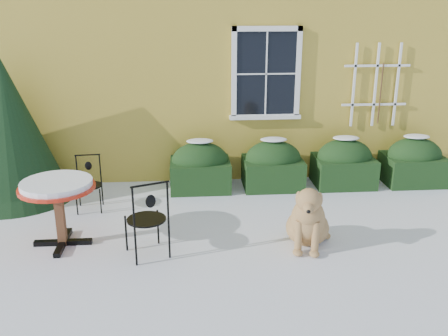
{
  "coord_description": "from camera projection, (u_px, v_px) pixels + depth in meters",
  "views": [
    {
      "loc": [
        -0.54,
        -5.82,
        3.2
      ],
      "look_at": [
        0.0,
        1.0,
        0.9
      ],
      "focal_mm": 40.0,
      "sensor_mm": 36.0,
      "label": 1
    }
  ],
  "objects": [
    {
      "name": "ground",
      "position": [
        230.0,
        257.0,
        6.56
      ],
      "size": [
        80.0,
        80.0,
        0.0
      ],
      "primitive_type": "plane",
      "color": "white",
      "rests_on": "ground"
    },
    {
      "name": "house",
      "position": [
        205.0,
        0.0,
        12.14
      ],
      "size": [
        12.4,
        8.4,
        6.4
      ],
      "color": "gold",
      "rests_on": "ground"
    },
    {
      "name": "hedge_row",
      "position": [
        309.0,
        165.0,
        8.96
      ],
      "size": [
        4.95,
        0.8,
        0.91
      ],
      "color": "black",
      "rests_on": "ground"
    },
    {
      "name": "evergreen_shrub",
      "position": [
        10.0,
        142.0,
        8.28
      ],
      "size": [
        1.98,
        1.98,
        2.4
      ],
      "rotation": [
        0.0,
        0.0,
        0.14
      ],
      "color": "black",
      "rests_on": "ground"
    },
    {
      "name": "bistro_table",
      "position": [
        57.0,
        192.0,
        6.64
      ],
      "size": [
        1.01,
        1.01,
        0.94
      ],
      "rotation": [
        0.0,
        0.0,
        0.08
      ],
      "color": "black",
      "rests_on": "ground"
    },
    {
      "name": "patio_chair_near",
      "position": [
        147.0,
        218.0,
        6.43
      ],
      "size": [
        0.62,
        0.61,
        1.07
      ],
      "rotation": [
        0.0,
        0.0,
        3.52
      ],
      "color": "black",
      "rests_on": "ground"
    },
    {
      "name": "patio_chair_far",
      "position": [
        89.0,
        183.0,
        7.94
      ],
      "size": [
        0.42,
        0.42,
        0.88
      ],
      "rotation": [
        0.0,
        0.0,
        0.08
      ],
      "color": "black",
      "rests_on": "ground"
    },
    {
      "name": "dog",
      "position": [
        308.0,
        221.0,
        6.72
      ],
      "size": [
        0.74,
        1.0,
        0.94
      ],
      "rotation": [
        0.0,
        0.0,
        -0.26
      ],
      "color": "tan",
      "rests_on": "ground"
    }
  ]
}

